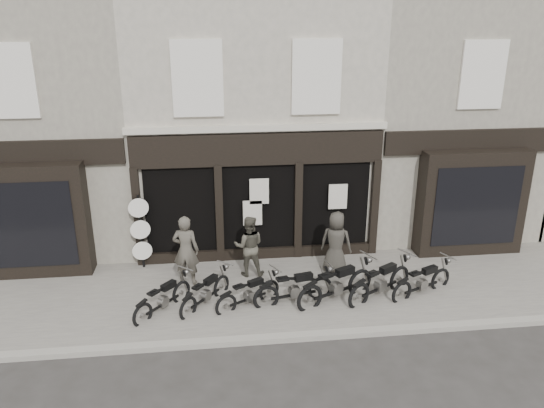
{
  "coord_description": "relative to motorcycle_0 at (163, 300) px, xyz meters",
  "views": [
    {
      "loc": [
        -1.32,
        -11.46,
        7.0
      ],
      "look_at": [
        0.23,
        1.6,
        2.28
      ],
      "focal_mm": 35.0,
      "sensor_mm": 36.0,
      "label": 1
    }
  ],
  "objects": [
    {
      "name": "motorcycle_3",
      "position": [
        3.28,
        0.02,
        0.04
      ],
      "size": [
        2.12,
        0.76,
        1.03
      ],
      "rotation": [
        0.0,
        0.0,
        0.21
      ],
      "color": "black",
      "rests_on": "ground"
    },
    {
      "name": "central_building",
      "position": [
        2.63,
        5.72,
        3.71
      ],
      "size": [
        7.3,
        6.22,
        8.34
      ],
      "color": "#BFB4A4",
      "rests_on": "ground"
    },
    {
      "name": "pavement",
      "position": [
        2.63,
        0.67,
        -0.31
      ],
      "size": [
        30.0,
        4.2,
        0.12
      ],
      "primitive_type": "cube",
      "color": "#67615B",
      "rests_on": "ground_plane"
    },
    {
      "name": "motorcycle_2",
      "position": [
        2.11,
        0.01,
        -0.01
      ],
      "size": [
        1.72,
        1.12,
        0.9
      ],
      "rotation": [
        0.0,
        0.0,
        0.5
      ],
      "color": "black",
      "rests_on": "ground"
    },
    {
      "name": "man_centre",
      "position": [
        2.25,
        1.64,
        0.62
      ],
      "size": [
        0.9,
        0.73,
        1.73
      ],
      "primitive_type": "imported",
      "rotation": [
        0.0,
        0.0,
        3.04
      ],
      "color": "#48443A",
      "rests_on": "pavement"
    },
    {
      "name": "motorcycle_6",
      "position": [
        6.65,
        0.05,
        0.02
      ],
      "size": [
        1.91,
        1.1,
        0.98
      ],
      "rotation": [
        0.0,
        0.0,
        0.42
      ],
      "color": "black",
      "rests_on": "ground"
    },
    {
      "name": "ground_plane",
      "position": [
        2.63,
        -0.23,
        -0.37
      ],
      "size": [
        90.0,
        90.0,
        0.0
      ],
      "primitive_type": "plane",
      "color": "#2D2B28",
      "rests_on": "ground"
    },
    {
      "name": "advert_sign_post",
      "position": [
        -0.75,
        2.43,
        0.75
      ],
      "size": [
        0.56,
        0.36,
        2.31
      ],
      "rotation": [
        0.0,
        0.0,
        0.19
      ],
      "color": "black",
      "rests_on": "ground"
    },
    {
      "name": "motorcycle_5",
      "position": [
        5.53,
        0.06,
        0.06
      ],
      "size": [
        2.04,
        1.42,
        1.08
      ],
      "rotation": [
        0.0,
        0.0,
        0.54
      ],
      "color": "black",
      "rests_on": "ground"
    },
    {
      "name": "motorcycle_0",
      "position": [
        0.0,
        0.0,
        0.0
      ],
      "size": [
        1.44,
        1.6,
        0.93
      ],
      "rotation": [
        0.0,
        0.0,
        0.86
      ],
      "color": "black",
      "rests_on": "ground"
    },
    {
      "name": "neighbour_right",
      "position": [
        8.98,
        5.66,
        3.67
      ],
      "size": [
        5.6,
        6.73,
        8.34
      ],
      "color": "gray",
      "rests_on": "ground"
    },
    {
      "name": "motorcycle_4",
      "position": [
        4.35,
        0.0,
        0.08
      ],
      "size": [
        2.2,
        1.3,
        1.13
      ],
      "rotation": [
        0.0,
        0.0,
        0.44
      ],
      "color": "black",
      "rests_on": "ground"
    },
    {
      "name": "motorcycle_1",
      "position": [
        1.04,
        0.18,
        -0.0
      ],
      "size": [
        1.39,
        1.62,
        0.92
      ],
      "rotation": [
        0.0,
        0.0,
        0.89
      ],
      "color": "black",
      "rests_on": "ground"
    },
    {
      "name": "man_right",
      "position": [
        4.67,
        1.53,
        0.65
      ],
      "size": [
        1.03,
        0.87,
        1.79
      ],
      "primitive_type": "imported",
      "rotation": [
        0.0,
        0.0,
        2.73
      ],
      "color": "#36332D",
      "rests_on": "pavement"
    },
    {
      "name": "kerb",
      "position": [
        2.63,
        -1.48,
        -0.3
      ],
      "size": [
        30.0,
        0.25,
        0.13
      ],
      "primitive_type": "cube",
      "color": "gray",
      "rests_on": "ground_plane"
    },
    {
      "name": "man_left",
      "position": [
        0.54,
        1.32,
        0.72
      ],
      "size": [
        0.79,
        0.6,
        1.94
      ],
      "primitive_type": "imported",
      "rotation": [
        0.0,
        0.0,
        2.93
      ],
      "color": "#4C473E",
      "rests_on": "pavement"
    },
    {
      "name": "neighbour_left",
      "position": [
        -3.72,
        5.66,
        3.67
      ],
      "size": [
        5.6,
        6.73,
        8.34
      ],
      "color": "gray",
      "rests_on": "ground"
    }
  ]
}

